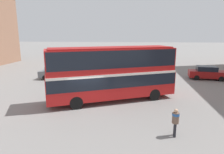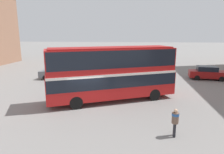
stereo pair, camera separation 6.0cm
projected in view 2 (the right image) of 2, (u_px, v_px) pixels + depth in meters
name	position (u px, v px, depth m)	size (l,w,h in m)	color
ground_plane	(88.00, 106.00, 15.97)	(240.00, 240.00, 0.00)	gray
double_decker_bus	(112.00, 71.00, 16.93)	(11.00, 6.92, 4.61)	red
pedestrian_foreground	(175.00, 120.00, 11.16)	(0.46, 0.46, 1.64)	#232328
parked_car_kerb_near	(208.00, 73.00, 25.19)	(4.70, 2.40, 1.68)	maroon
parked_car_kerb_far	(58.00, 73.00, 25.50)	(4.59, 1.95, 1.63)	slate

